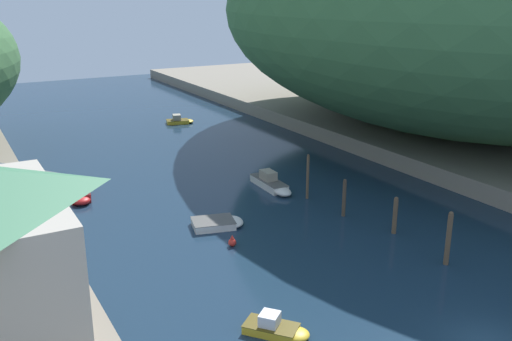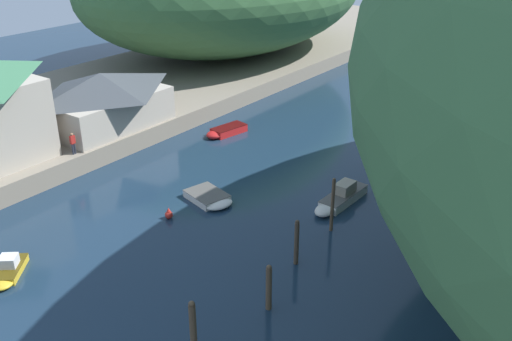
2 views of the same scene
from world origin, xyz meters
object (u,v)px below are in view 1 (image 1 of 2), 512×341
at_px(channel_buoy_near, 232,242).
at_px(person_on_quay, 57,239).
at_px(boat_red_skiff, 277,328).
at_px(boat_mid_channel, 180,121).
at_px(boat_near_quay, 81,196).
at_px(person_by_boathouse, 52,228).
at_px(boat_white_cruiser, 272,184).
at_px(boat_navy_launch, 219,223).

relative_size(channel_buoy_near, person_on_quay, 0.46).
bearing_deg(boat_red_skiff, boat_mid_channel, -145.96).
relative_size(boat_red_skiff, boat_near_quay, 0.78).
distance_m(channel_buoy_near, person_by_boathouse, 10.97).
relative_size(boat_mid_channel, person_on_quay, 2.14).
bearing_deg(person_on_quay, boat_mid_channel, -34.20).
distance_m(boat_white_cruiser, boat_red_skiff, 20.97).
xyz_separation_m(boat_near_quay, person_on_quay, (-4.03, -12.72, 2.19)).
relative_size(boat_red_skiff, boat_navy_launch, 0.83).
bearing_deg(person_by_boathouse, boat_near_quay, -39.25).
relative_size(boat_white_cruiser, person_on_quay, 3.20).
bearing_deg(boat_white_cruiser, boat_navy_launch, 36.37).
height_order(boat_mid_channel, boat_red_skiff, boat_mid_channel).
bearing_deg(boat_red_skiff, boat_white_cruiser, -159.75).
height_order(boat_white_cruiser, boat_navy_launch, boat_white_cruiser).
relative_size(boat_red_skiff, person_on_quay, 1.94).
bearing_deg(channel_buoy_near, boat_navy_launch, 78.27).
relative_size(boat_mid_channel, boat_navy_launch, 0.92).
xyz_separation_m(boat_white_cruiser, channel_buoy_near, (-7.93, -8.30, -0.13)).
bearing_deg(boat_red_skiff, boat_near_quay, -120.16).
xyz_separation_m(boat_navy_launch, channel_buoy_near, (-0.69, -3.32, 0.05)).
height_order(boat_navy_launch, person_by_boathouse, person_by_boathouse).
bearing_deg(person_by_boathouse, boat_red_skiff, -167.09).
height_order(boat_near_quay, channel_buoy_near, channel_buoy_near).
height_order(boat_navy_launch, boat_near_quay, boat_near_quay).
relative_size(boat_mid_channel, boat_near_quay, 0.86).
xyz_separation_m(boat_red_skiff, channel_buoy_near, (2.61, 9.82, -0.01)).
relative_size(boat_mid_channel, channel_buoy_near, 4.65).
xyz_separation_m(channel_buoy_near, person_on_quay, (-10.51, 0.81, 2.22)).
bearing_deg(boat_mid_channel, person_on_quay, -16.86).
distance_m(boat_red_skiff, channel_buoy_near, 10.16).
xyz_separation_m(boat_white_cruiser, person_on_quay, (-18.44, -7.49, 2.09)).
distance_m(boat_white_cruiser, boat_mid_channel, 26.95).
bearing_deg(boat_mid_channel, person_by_boathouse, -18.12).
xyz_separation_m(boat_mid_channel, boat_near_quay, (-17.10, -21.59, -0.01)).
distance_m(boat_navy_launch, boat_near_quay, 12.47).
bearing_deg(boat_mid_channel, boat_red_skiff, -1.64).
height_order(channel_buoy_near, person_on_quay, person_on_quay).
xyz_separation_m(boat_white_cruiser, boat_mid_channel, (2.69, 26.82, -0.10)).
xyz_separation_m(boat_red_skiff, person_by_boathouse, (-7.83, 12.37, 2.21)).
relative_size(boat_white_cruiser, person_by_boathouse, 3.20).
distance_m(boat_mid_channel, person_by_boathouse, 38.85).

